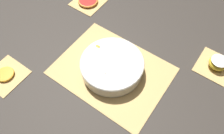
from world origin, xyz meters
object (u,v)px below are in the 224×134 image
Objects in this scene: orange_slice_whole at (5,74)px; apple_half at (218,63)px; grapefruit_slice at (88,1)px; fruit_salad_bowl at (112,66)px.

apple_half is at bearing 38.16° from orange_slice_whole.
apple_half reaches higher than orange_slice_whole.
grapefruit_slice is at bearing 180.00° from apple_half.
fruit_salad_bowl is 2.48× the size of grapefruit_slice.
fruit_salad_bowl is at bearing 38.15° from orange_slice_whole.
grapefruit_slice is at bearing 141.89° from fruit_salad_bowl.
fruit_salad_bowl is 0.43m from grapefruit_slice.
apple_half is at bearing 38.17° from fruit_salad_bowl.
fruit_salad_bowl is at bearing -141.83° from apple_half.
orange_slice_whole is (-0.68, -0.53, -0.02)m from apple_half.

